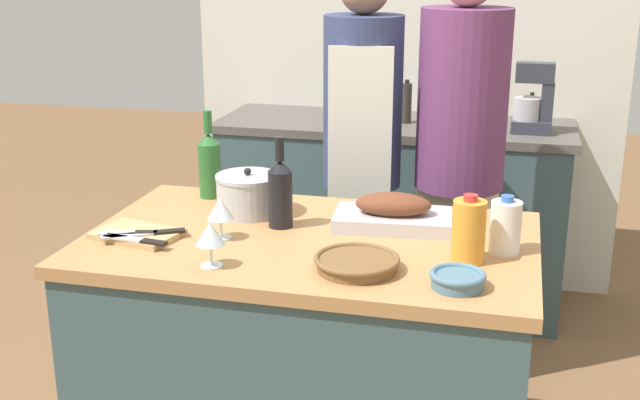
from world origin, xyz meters
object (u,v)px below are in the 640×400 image
at_px(condiment_bottle_extra, 406,103).
at_px(wicker_basket, 357,263).
at_px(knife_bread, 137,240).
at_px(condiment_bottle_short, 334,94).
at_px(mixing_bowl, 458,279).
at_px(wine_glass_left, 220,210).
at_px(juice_jug, 469,231).
at_px(wine_glass_right, 210,235).
at_px(wine_bottle_green, 280,192).
at_px(person_cook_guest, 460,155).
at_px(condiment_bottle_tall, 531,110).
at_px(cutting_board, 137,234).
at_px(wine_bottle_dark, 209,163).
at_px(knife_chef, 147,234).
at_px(roasting_pan, 393,214).
at_px(stand_mixer, 533,104).
at_px(knife_paring, 130,233).
at_px(milk_jug, 505,227).
at_px(person_cook_aproned, 362,153).
at_px(stock_pot, 248,194).

bearing_deg(condiment_bottle_extra, wicker_basket, -85.90).
xyz_separation_m(knife_bread, condiment_bottle_short, (0.13, 1.98, 0.10)).
distance_m(mixing_bowl, wine_glass_left, 0.75).
bearing_deg(juice_jug, wine_glass_right, -163.08).
distance_m(wine_bottle_green, person_cook_guest, 0.96).
relative_size(wicker_basket, condiment_bottle_short, 1.15).
bearing_deg(condiment_bottle_tall, mixing_bowl, -95.16).
bearing_deg(condiment_bottle_short, person_cook_guest, -50.84).
relative_size(cutting_board, wine_glass_right, 2.18).
xyz_separation_m(cutting_board, wine_bottle_green, (0.39, 0.20, 0.10)).
distance_m(condiment_bottle_tall, condiment_bottle_extra, 0.59).
bearing_deg(person_cook_guest, wine_bottle_dark, -127.19).
relative_size(cutting_board, juice_jug, 1.44).
xyz_separation_m(wicker_basket, juice_jug, (0.29, 0.14, 0.07)).
xyz_separation_m(wine_bottle_green, knife_chef, (-0.35, -0.22, -0.09)).
height_order(roasting_pan, condiment_bottle_extra, condiment_bottle_extra).
bearing_deg(cutting_board, knife_bread, -62.92).
bearing_deg(juice_jug, condiment_bottle_short, 113.59).
distance_m(condiment_bottle_short, person_cook_guest, 1.13).
bearing_deg(wine_glass_right, stand_mixer, 65.13).
height_order(juice_jug, knife_paring, juice_jug).
relative_size(milk_jug, person_cook_aproned, 0.10).
xyz_separation_m(wicker_basket, wine_bottle_green, (-0.30, 0.29, 0.09)).
distance_m(cutting_board, stand_mixer, 2.03).
relative_size(wine_glass_left, wine_glass_right, 0.99).
bearing_deg(wine_bottle_green, juice_jug, -15.10).
xyz_separation_m(roasting_pan, knife_paring, (-0.74, -0.30, -0.02)).
relative_size(roasting_pan, wine_bottle_dark, 1.24).
bearing_deg(condiment_bottle_extra, knife_chef, -106.57).
bearing_deg(knife_paring, stock_pot, 50.78).
bearing_deg(person_cook_guest, milk_jug, -60.38).
xyz_separation_m(wicker_basket, knife_paring, (-0.70, 0.07, -0.00)).
distance_m(knife_bread, condiment_bottle_extra, 1.89).
xyz_separation_m(wine_bottle_dark, stand_mixer, (1.09, 1.23, 0.04)).
xyz_separation_m(knife_bread, person_cook_aproned, (0.45, 1.10, 0.02)).
distance_m(stock_pot, person_cook_aproned, 0.76).
xyz_separation_m(wine_bottle_green, wine_bottle_dark, (-0.33, 0.24, 0.01)).
bearing_deg(wine_glass_left, roasting_pan, 25.04).
bearing_deg(mixing_bowl, knife_chef, 172.16).
xyz_separation_m(wine_bottle_green, person_cook_guest, (0.49, 0.83, -0.06)).
xyz_separation_m(wine_bottle_green, condiment_bottle_tall, (0.76, 1.64, -0.02)).
relative_size(wicker_basket, knife_bread, 1.12).
bearing_deg(wine_glass_right, roasting_pan, 45.74).
xyz_separation_m(milk_jug, knife_paring, (-1.09, -0.16, -0.06)).
bearing_deg(condiment_bottle_tall, condiment_bottle_short, 176.13).
relative_size(stock_pot, milk_jug, 1.24).
bearing_deg(condiment_bottle_short, stock_pot, -86.95).
relative_size(cutting_board, condiment_bottle_short, 1.37).
xyz_separation_m(mixing_bowl, condiment_bottle_tall, (0.18, 1.98, 0.07)).
relative_size(wine_bottle_green, knife_chef, 1.26).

